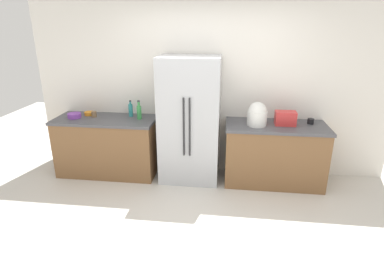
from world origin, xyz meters
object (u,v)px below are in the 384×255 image
toaster (285,118)px  bowl_a (74,116)px  refrigerator (190,120)px  bottle_b (139,112)px  bottle_a (131,110)px  rice_cooker (257,114)px  cup_a (94,114)px  bowl_b (89,113)px  cup_b (311,121)px

toaster → bowl_a: bearing=-179.3°
refrigerator → bottle_b: refrigerator is taller
bottle_a → bowl_a: 0.84m
rice_cooker → bottle_a: (-1.86, 0.20, -0.05)m
toaster → rice_cooker: 0.40m
cup_a → bottle_a: bearing=10.9°
bottle_a → bowl_a: bearing=-167.7°
refrigerator → bowl_a: refrigerator is taller
rice_cooker → bottle_a: rice_cooker is taller
toaster → bottle_b: bottle_b is taller
bottle_b → bowl_b: (-0.83, 0.11, -0.09)m
rice_cooker → cup_a: size_ratio=3.77×
cup_a → cup_b: 3.16m
cup_a → bowl_b: (-0.12, 0.09, -0.02)m
toaster → bowl_b: bearing=177.5°
rice_cooker → bowl_b: rice_cooker is taller
refrigerator → cup_b: size_ratio=20.11×
bowl_b → toaster: bearing=-2.5°
toaster → bottle_b: (-2.09, 0.01, 0.02)m
bottle_b → bowl_a: bottle_b is taller
cup_a → bottle_b: bearing=-1.6°
cup_b → bowl_b: cup_b is taller
bottle_b → cup_b: (2.46, 0.08, -0.07)m
refrigerator → toaster: bearing=0.9°
refrigerator → bowl_b: (-1.58, 0.15, 0.00)m
rice_cooker → cup_a: rice_cooker is taller
cup_b → bowl_a: cup_b is taller
bowl_a → rice_cooker: bearing=-0.4°
toaster → cup_a: bearing=179.3°
rice_cooker → cup_a: (-2.40, 0.09, -0.11)m
toaster → cup_a: 2.80m
bowl_a → bottle_b: bearing=3.1°
refrigerator → bottle_a: bearing=170.1°
bowl_a → bowl_b: size_ratio=1.30×
bottle_b → refrigerator: bearing=-2.8°
bottle_b → cup_a: bearing=178.4°
toaster → bottle_a: 2.26m
toaster → bowl_b: size_ratio=1.87×
bottle_b → bowl_b: 0.84m
bowl_b → cup_a: bearing=-38.4°
bottle_a → cup_a: bottle_a is taller
cup_a → cup_b: size_ratio=0.97×
rice_cooker → bottle_b: bearing=177.5°
cup_b → bowl_b: size_ratio=0.60×
refrigerator → bottle_a: size_ratio=7.36×
refrigerator → bowl_a: (-1.74, -0.02, 0.01)m
toaster → cup_b: bearing=14.1°
toaster → bottle_b: size_ratio=1.00×
bottle_b → bowl_b: size_ratio=1.87×
bottle_b → toaster: bearing=-0.4°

